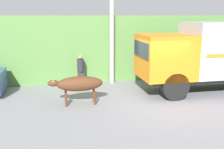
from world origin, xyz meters
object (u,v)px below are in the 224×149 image
at_px(cargo_truck, 220,53).
at_px(brown_cow, 79,84).
at_px(pedestrian_on_hill, 81,69).
at_px(utility_pole, 112,27).

xyz_separation_m(cargo_truck, brown_cow, (-6.56, -0.65, -0.96)).
bearing_deg(brown_cow, cargo_truck, 11.53).
distance_m(pedestrian_on_hill, utility_pole, 2.66).
xyz_separation_m(brown_cow, utility_pole, (1.99, 3.11, 2.07)).
bearing_deg(cargo_truck, utility_pole, 151.48).
bearing_deg(brown_cow, utility_pole, 63.27).
xyz_separation_m(pedestrian_on_hill, utility_pole, (1.66, 0.32, 2.05)).
bearing_deg(pedestrian_on_hill, utility_pole, 178.51).
bearing_deg(utility_pole, cargo_truck, -28.21).
relative_size(brown_cow, pedestrian_on_hill, 1.37).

